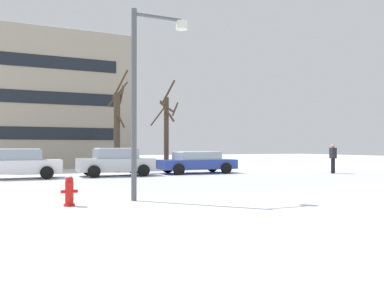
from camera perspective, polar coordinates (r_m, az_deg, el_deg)
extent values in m
plane|color=white|center=(13.48, -23.20, -7.12)|extent=(120.00, 120.00, 0.00)
cube|color=silver|center=(16.56, -23.41, -5.85)|extent=(80.00, 8.20, 0.00)
cylinder|color=red|center=(11.34, -17.02, -8.27)|extent=(0.30, 0.30, 0.06)
cylinder|color=red|center=(11.30, -17.02, -6.61)|extent=(0.22, 0.22, 0.60)
sphere|color=red|center=(11.27, -17.02, -4.87)|extent=(0.21, 0.21, 0.21)
cylinder|color=red|center=(11.28, -17.83, -6.47)|extent=(0.12, 0.09, 0.09)
cylinder|color=red|center=(11.32, -16.21, -6.45)|extent=(0.12, 0.09, 0.09)
sphere|color=white|center=(11.26, -17.02, -4.59)|extent=(0.15, 0.15, 0.15)
cylinder|color=#4C4F54|center=(11.97, -8.23, 5.56)|extent=(0.16, 0.16, 5.65)
cylinder|color=#4C4F54|center=(12.76, -4.78, 17.49)|extent=(1.52, 0.10, 0.10)
cylinder|color=silver|center=(12.98, -1.48, 16.48)|extent=(0.36, 0.36, 0.25)
cube|color=white|center=(21.72, -23.63, -2.97)|extent=(4.27, 1.85, 0.66)
cube|color=#8C99A8|center=(21.70, -23.63, -1.42)|extent=(2.37, 1.65, 0.51)
cube|color=white|center=(21.70, -23.62, -0.67)|extent=(2.15, 1.52, 0.06)
cylinder|color=black|center=(22.63, -20.11, -3.58)|extent=(0.65, 0.24, 0.64)
cylinder|color=black|center=(20.88, -19.90, -3.85)|extent=(0.65, 0.24, 0.64)
cube|color=silver|center=(22.25, -10.81, -2.90)|extent=(4.06, 2.00, 0.69)
cube|color=#8C99A8|center=(22.23, -10.81, -1.36)|extent=(2.26, 1.80, 0.51)
cube|color=white|center=(22.23, -10.81, -0.62)|extent=(2.05, 1.66, 0.06)
cylinder|color=black|center=(23.49, -8.17, -3.48)|extent=(0.65, 0.24, 0.64)
cylinder|color=black|center=(21.64, -6.90, -3.75)|extent=(0.65, 0.24, 0.64)
cylinder|color=black|center=(22.99, -14.49, -3.54)|extent=(0.65, 0.24, 0.64)
cylinder|color=black|center=(21.09, -13.75, -3.83)|extent=(0.65, 0.24, 0.64)
cube|color=#283D93|center=(24.00, 0.65, -2.88)|extent=(4.65, 2.01, 0.55)
cube|color=#8C99A8|center=(23.99, 0.65, -1.71)|extent=(2.58, 1.80, 0.43)
cube|color=white|center=(23.98, 0.65, -1.13)|extent=(2.34, 1.66, 0.06)
cylinder|color=black|center=(25.50, 2.89, -3.25)|extent=(0.65, 0.24, 0.64)
cylinder|color=black|center=(23.79, 4.88, -3.45)|extent=(0.65, 0.24, 0.64)
cylinder|color=black|center=(24.37, -3.47, -3.38)|extent=(0.65, 0.24, 0.64)
cylinder|color=black|center=(22.57, -1.88, -3.61)|extent=(0.65, 0.24, 0.64)
cylinder|color=black|center=(25.22, 19.27, -2.96)|extent=(0.14, 0.14, 0.90)
cylinder|color=black|center=(25.48, 19.48, -2.93)|extent=(0.14, 0.14, 0.90)
cube|color=black|center=(25.33, 19.38, -1.21)|extent=(0.38, 0.46, 0.63)
sphere|color=tan|center=(25.32, 19.37, -0.24)|extent=(0.22, 0.22, 0.22)
cylinder|color=#423326|center=(25.78, -3.66, 1.37)|extent=(0.32, 0.32, 4.76)
cylinder|color=#423326|center=(26.44, -3.42, 7.29)|extent=(0.90, 0.70, 1.68)
cylinder|color=#423326|center=(25.43, -3.55, 4.68)|extent=(0.99, 0.36, 1.38)
cylinder|color=#423326|center=(26.04, -2.41, 4.94)|extent=(0.24, 1.24, 0.81)
cylinder|color=#423326|center=(26.28, -4.85, 4.00)|extent=(1.30, 0.83, 1.36)
cylinder|color=#423326|center=(25.45, -3.57, 5.21)|extent=(0.97, 0.39, 0.72)
cylinder|color=#423326|center=(25.44, -10.61, 1.60)|extent=(0.39, 0.39, 4.94)
cylinder|color=#423326|center=(26.23, -10.45, 6.99)|extent=(1.24, 0.56, 1.61)
cylinder|color=#423326|center=(26.19, -10.16, 8.32)|extent=(0.97, 0.78, 1.87)
cylinder|color=#423326|center=(25.28, -10.04, 3.27)|extent=(0.65, 0.54, 0.88)
cylinder|color=#423326|center=(25.76, -9.97, 6.89)|extent=(0.30, 0.78, 1.17)
cube|color=#9E937F|center=(35.74, -21.01, 5.20)|extent=(12.98, 11.09, 10.12)
cube|color=white|center=(36.59, -20.99, 13.19)|extent=(12.72, 10.87, 0.10)
cube|color=black|center=(30.03, -20.41, 1.42)|extent=(10.39, 0.04, 0.90)
cube|color=black|center=(30.22, -20.40, 6.22)|extent=(10.39, 0.04, 0.90)
cube|color=black|center=(30.61, -20.38, 10.93)|extent=(10.39, 0.04, 0.90)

